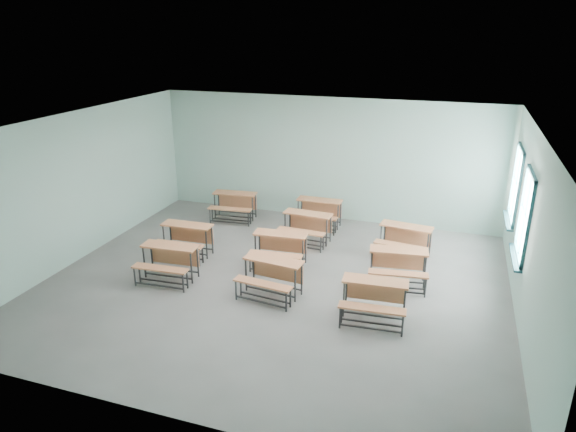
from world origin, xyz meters
name	(u,v)px	position (x,y,z in m)	size (l,w,h in m)	color
room	(279,208)	(0.08, 0.03, 1.60)	(9.04, 8.04, 3.24)	slate
desk_unit_r0c0	(168,258)	(-2.09, -0.53, 0.48)	(1.18, 0.83, 0.71)	#C27146
desk_unit_r0c1	(271,272)	(0.10, -0.48, 0.48)	(1.22, 0.89, 0.71)	#C27146
desk_unit_r0c2	(374,295)	(2.10, -0.72, 0.48)	(1.19, 0.85, 0.71)	#C27146
desk_unit_r1c0	(186,235)	(-2.34, 0.62, 0.48)	(1.17, 0.80, 0.71)	#C27146
desk_unit_r1c1	(279,245)	(-0.18, 0.78, 0.48)	(1.20, 0.86, 0.71)	#C27146
desk_unit_r1c2	(398,262)	(2.34, 0.72, 0.48)	(1.23, 0.91, 0.71)	#C27146
desk_unit_r2c1	(306,224)	(0.01, 2.17, 0.48)	(1.19, 0.84, 0.71)	#C27146
desk_unit_r2c2	(405,237)	(2.31, 2.09, 0.48)	(1.23, 0.91, 0.71)	#C27146
desk_unit_r3c0	(234,202)	(-2.26, 3.06, 0.48)	(1.21, 0.88, 0.71)	#C27146
desk_unit_r3c1	(318,209)	(0.02, 3.22, 0.48)	(1.14, 0.77, 0.71)	#C27146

